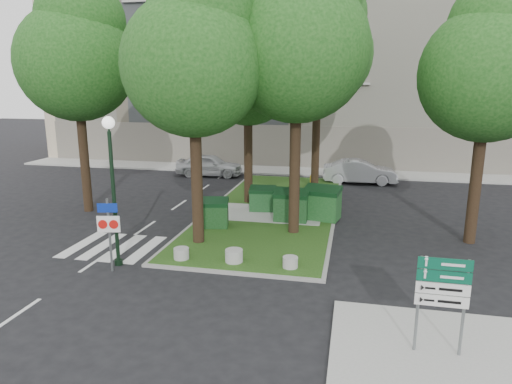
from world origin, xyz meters
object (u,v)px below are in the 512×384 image
(tree_median_far, at_px, (321,43))
(tree_median_mid, at_px, (250,67))
(traffic_sign_pole, at_px, (109,225))
(dumpster_c, at_px, (291,206))
(litter_bin, at_px, (313,181))
(car_white, at_px, (209,165))
(tree_median_near_right, at_px, (300,35))
(bollard_mid, at_px, (234,256))
(bollard_left, at_px, (181,253))
(tree_median_near_left, at_px, (196,51))
(tree_street_right, at_px, (492,61))
(dumpster_b, at_px, (263,199))
(directional_sign, at_px, (442,291))
(dumpster_a, at_px, (213,213))
(tree_street_left, at_px, (77,51))
(bollard_right, at_px, (290,262))
(car_silver, at_px, (360,172))
(dumpster_d, at_px, (322,203))
(street_lamp, at_px, (112,174))

(tree_median_far, bearing_deg, tree_median_mid, -136.85)
(traffic_sign_pole, bearing_deg, dumpster_c, 40.80)
(dumpster_c, bearing_deg, litter_bin, 88.39)
(car_white, bearing_deg, litter_bin, -110.08)
(tree_median_near_right, xyz_separation_m, bollard_mid, (-1.68, -3.81, -7.65))
(tree_median_far, distance_m, car_white, 11.36)
(tree_median_near_right, xyz_separation_m, car_white, (-7.43, 11.22, -7.22))
(dumpster_c, bearing_deg, bollard_left, -119.10)
(tree_median_near_left, xyz_separation_m, tree_street_right, (10.50, 2.50, -0.33))
(dumpster_b, relative_size, litter_bin, 2.07)
(tree_median_far, height_order, dumpster_b, tree_median_far)
(litter_bin, xyz_separation_m, directional_sign, (4.44, -17.10, 1.21))
(tree_median_near_left, bearing_deg, car_white, 106.56)
(tree_median_mid, xyz_separation_m, dumpster_a, (-0.62, -4.55, -6.26))
(tree_median_near_right, xyz_separation_m, dumpster_c, (-0.42, 1.58, -7.18))
(tree_median_near_right, distance_m, dumpster_c, 7.36)
(tree_median_near_right, relative_size, dumpster_b, 8.35)
(tree_street_left, relative_size, litter_bin, 16.59)
(tree_median_far, xyz_separation_m, directional_sign, (4.12, -15.67, -6.66))
(tree_median_near_right, bearing_deg, litter_bin, 90.72)
(tree_median_far, height_order, directional_sign, tree_median_far)
(bollard_right, bearing_deg, car_white, 117.14)
(tree_median_far, relative_size, litter_bin, 18.00)
(dumpster_b, bearing_deg, tree_median_near_left, -112.74)
(car_white, bearing_deg, car_silver, -94.31)
(dumpster_a, distance_m, dumpster_d, 5.02)
(traffic_sign_pole, height_order, directional_sign, traffic_sign_pole)
(dumpster_c, bearing_deg, dumpster_d, 22.76)
(litter_bin, bearing_deg, tree_street_right, -49.86)
(tree_median_near_left, distance_m, dumpster_d, 8.84)
(tree_street_right, relative_size, traffic_sign_pole, 3.99)
(car_white, bearing_deg, dumpster_a, -164.04)
(tree_median_far, bearing_deg, dumpster_b, -115.95)
(tree_street_left, height_order, dumpster_c, tree_street_left)
(tree_median_near_right, height_order, dumpster_d, tree_median_near_right)
(directional_sign, distance_m, car_white, 22.69)
(tree_street_left, height_order, bollard_mid, tree_street_left)
(dumpster_d, bearing_deg, street_lamp, -122.50)
(dumpster_b, bearing_deg, street_lamp, -121.44)
(dumpster_c, relative_size, bollard_right, 3.01)
(tree_median_near_right, bearing_deg, traffic_sign_pole, -136.95)
(tree_median_near_left, xyz_separation_m, tree_median_mid, (0.50, 6.50, -0.34))
(dumpster_b, xyz_separation_m, traffic_sign_pole, (-3.55, -8.15, 0.93))
(tree_median_near_left, relative_size, traffic_sign_pole, 4.17)
(dumpster_b, height_order, dumpster_c, dumpster_c)
(tree_median_near_left, relative_size, dumpster_c, 6.78)
(tree_street_left, xyz_separation_m, bollard_right, (10.82, -5.40, -7.35))
(tree_median_mid, xyz_separation_m, tree_median_far, (3.20, 3.00, 1.34))
(tree_median_near_left, bearing_deg, dumpster_c, 49.22)
(dumpster_d, relative_size, traffic_sign_pole, 0.73)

